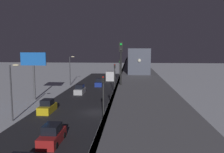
{
  "coord_description": "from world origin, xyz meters",
  "views": [
    {
      "loc": [
        -5.07,
        33.86,
        9.67
      ],
      "look_at": [
        -0.7,
        -21.67,
        2.85
      ],
      "focal_mm": 37.09,
      "sensor_mm": 36.0,
      "label": 1
    }
  ],
  "objects_px": {
    "delivery_van": "(111,75)",
    "subway_train": "(134,54)",
    "rail_signal": "(121,56)",
    "sedan_silver": "(80,90)",
    "traffic_light_mid": "(115,75)",
    "traffic_light_far": "(119,67)",
    "traffic_light_near": "(103,94)",
    "sedan_yellow": "(47,107)",
    "commercial_billboard": "(33,64)",
    "sedan_blue": "(99,83)",
    "sedan_red": "(52,136)"
  },
  "relations": [
    {
      "from": "subway_train",
      "to": "sedan_blue",
      "type": "relative_size",
      "value": 17.17
    },
    {
      "from": "traffic_light_mid",
      "to": "sedan_blue",
      "type": "bearing_deg",
      "value": -66.08
    },
    {
      "from": "rail_signal",
      "to": "sedan_silver",
      "type": "distance_m",
      "value": 29.7
    },
    {
      "from": "subway_train",
      "to": "traffic_light_far",
      "type": "distance_m",
      "value": 6.14
    },
    {
      "from": "traffic_light_far",
      "to": "sedan_silver",
      "type": "bearing_deg",
      "value": 69.76
    },
    {
      "from": "delivery_van",
      "to": "traffic_light_far",
      "type": "xyz_separation_m",
      "value": [
        -2.7,
        2.09,
        2.85
      ]
    },
    {
      "from": "traffic_light_mid",
      "to": "commercial_billboard",
      "type": "xyz_separation_m",
      "value": [
        14.71,
        6.33,
        2.63
      ]
    },
    {
      "from": "sedan_red",
      "to": "sedan_silver",
      "type": "xyz_separation_m",
      "value": [
        2.8,
        -25.96,
        0.01
      ]
    },
    {
      "from": "traffic_light_near",
      "to": "traffic_light_far",
      "type": "distance_m",
      "value": 41.15
    },
    {
      "from": "sedan_yellow",
      "to": "commercial_billboard",
      "type": "bearing_deg",
      "value": -56.59
    },
    {
      "from": "rail_signal",
      "to": "sedan_blue",
      "type": "relative_size",
      "value": 0.93
    },
    {
      "from": "delivery_van",
      "to": "subway_train",
      "type": "bearing_deg",
      "value": 150.11
    },
    {
      "from": "traffic_light_mid",
      "to": "sedan_silver",
      "type": "bearing_deg",
      "value": -1.79
    },
    {
      "from": "traffic_light_mid",
      "to": "commercial_billboard",
      "type": "distance_m",
      "value": 16.22
    },
    {
      "from": "sedan_yellow",
      "to": "traffic_light_mid",
      "type": "xyz_separation_m",
      "value": [
        -9.3,
        -14.52,
        3.4
      ]
    },
    {
      "from": "sedan_yellow",
      "to": "sedan_silver",
      "type": "distance_m",
      "value": 14.87
    },
    {
      "from": "sedan_silver",
      "to": "traffic_light_far",
      "type": "xyz_separation_m",
      "value": [
        -7.5,
        -20.34,
        3.4
      ]
    },
    {
      "from": "rail_signal",
      "to": "subway_train",
      "type": "bearing_deg",
      "value": -92.56
    },
    {
      "from": "traffic_light_far",
      "to": "commercial_billboard",
      "type": "relative_size",
      "value": 0.72
    },
    {
      "from": "subway_train",
      "to": "traffic_light_near",
      "type": "bearing_deg",
      "value": 83.63
    },
    {
      "from": "traffic_light_near",
      "to": "traffic_light_mid",
      "type": "xyz_separation_m",
      "value": [
        0.0,
        -20.58,
        0.0
      ]
    },
    {
      "from": "sedan_red",
      "to": "traffic_light_mid",
      "type": "distance_m",
      "value": 26.37
    },
    {
      "from": "traffic_light_mid",
      "to": "sedan_red",
      "type": "bearing_deg",
      "value": 79.65
    },
    {
      "from": "subway_train",
      "to": "sedan_yellow",
      "type": "distance_m",
      "value": 36.56
    },
    {
      "from": "sedan_blue",
      "to": "commercial_billboard",
      "type": "relative_size",
      "value": 0.48
    },
    {
      "from": "sedan_yellow",
      "to": "traffic_light_near",
      "type": "bearing_deg",
      "value": 146.93
    },
    {
      "from": "sedan_blue",
      "to": "traffic_light_near",
      "type": "xyz_separation_m",
      "value": [
        -4.7,
        31.17,
        3.4
      ]
    },
    {
      "from": "sedan_red",
      "to": "delivery_van",
      "type": "relative_size",
      "value": 0.58
    },
    {
      "from": "sedan_silver",
      "to": "rail_signal",
      "type": "bearing_deg",
      "value": 110.19
    },
    {
      "from": "sedan_silver",
      "to": "commercial_billboard",
      "type": "relative_size",
      "value": 0.46
    },
    {
      "from": "rail_signal",
      "to": "sedan_yellow",
      "type": "distance_m",
      "value": 18.65
    },
    {
      "from": "delivery_van",
      "to": "traffic_light_far",
      "type": "distance_m",
      "value": 4.45
    },
    {
      "from": "sedan_yellow",
      "to": "rail_signal",
      "type": "bearing_deg",
      "value": 134.07
    },
    {
      "from": "rail_signal",
      "to": "traffic_light_near",
      "type": "distance_m",
      "value": 8.01
    },
    {
      "from": "traffic_light_near",
      "to": "commercial_billboard",
      "type": "relative_size",
      "value": 0.72
    },
    {
      "from": "sedan_blue",
      "to": "traffic_light_far",
      "type": "bearing_deg",
      "value": 64.79
    },
    {
      "from": "sedan_silver",
      "to": "delivery_van",
      "type": "height_order",
      "value": "delivery_van"
    },
    {
      "from": "commercial_billboard",
      "to": "sedan_blue",
      "type": "bearing_deg",
      "value": -120.59
    },
    {
      "from": "traffic_light_mid",
      "to": "traffic_light_near",
      "type": "bearing_deg",
      "value": 90.0
    },
    {
      "from": "rail_signal",
      "to": "commercial_billboard",
      "type": "distance_m",
      "value": 26.55
    },
    {
      "from": "subway_train",
      "to": "traffic_light_mid",
      "type": "height_order",
      "value": "subway_train"
    },
    {
      "from": "subway_train",
      "to": "traffic_light_near",
      "type": "distance_m",
      "value": 39.61
    },
    {
      "from": "delivery_van",
      "to": "commercial_billboard",
      "type": "xyz_separation_m",
      "value": [
        12.01,
        29.0,
        5.48
      ]
    },
    {
      "from": "subway_train",
      "to": "rail_signal",
      "type": "relative_size",
      "value": 18.52
    },
    {
      "from": "commercial_billboard",
      "to": "rail_signal",
      "type": "bearing_deg",
      "value": 130.14
    },
    {
      "from": "sedan_red",
      "to": "commercial_billboard",
      "type": "xyz_separation_m",
      "value": [
        10.01,
        -19.4,
        6.04
      ]
    },
    {
      "from": "sedan_silver",
      "to": "traffic_light_near",
      "type": "bearing_deg",
      "value": 109.82
    },
    {
      "from": "subway_train",
      "to": "traffic_light_far",
      "type": "relative_size",
      "value": 11.57
    },
    {
      "from": "traffic_light_far",
      "to": "subway_train",
      "type": "bearing_deg",
      "value": 155.74
    },
    {
      "from": "traffic_light_mid",
      "to": "traffic_light_far",
      "type": "bearing_deg",
      "value": -90.0
    }
  ]
}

